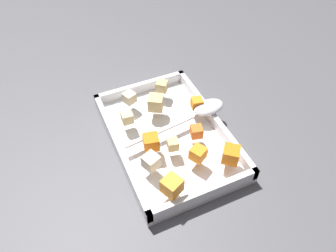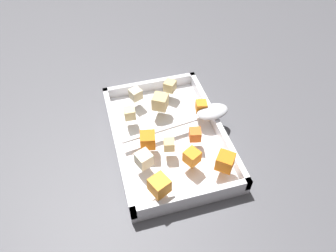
% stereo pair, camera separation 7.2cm
% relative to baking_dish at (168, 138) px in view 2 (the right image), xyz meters
% --- Properties ---
extents(ground_plane, '(4.00, 4.00, 0.00)m').
position_rel_baking_dish_xyz_m(ground_plane, '(0.01, -0.02, -0.01)').
color(ground_plane, '#4C4C51').
extents(baking_dish, '(0.36, 0.24, 0.04)m').
position_rel_baking_dish_xyz_m(baking_dish, '(0.00, 0.00, 0.00)').
color(baking_dish, silver).
rests_on(baking_dish, ground_plane).
extents(carrot_chunk_back_center, '(0.03, 0.03, 0.02)m').
position_rel_baking_dish_xyz_m(carrot_chunk_back_center, '(0.04, 0.05, 0.04)').
color(carrot_chunk_back_center, orange).
rests_on(carrot_chunk_back_center, baking_dish).
extents(carrot_chunk_corner_se, '(0.04, 0.04, 0.03)m').
position_rel_baking_dish_xyz_m(carrot_chunk_corner_se, '(0.03, -0.05, 0.05)').
color(carrot_chunk_corner_se, orange).
rests_on(carrot_chunk_corner_se, baking_dish).
extents(carrot_chunk_center, '(0.05, 0.05, 0.03)m').
position_rel_baking_dish_xyz_m(carrot_chunk_center, '(0.13, 0.08, 0.05)').
color(carrot_chunk_center, orange).
rests_on(carrot_chunk_center, baking_dish).
extents(carrot_chunk_near_left, '(0.04, 0.04, 0.03)m').
position_rel_baking_dish_xyz_m(carrot_chunk_near_left, '(0.15, -0.06, 0.05)').
color(carrot_chunk_near_left, orange).
rests_on(carrot_chunk_near_left, baking_dish).
extents(carrot_chunk_front_center, '(0.04, 0.04, 0.03)m').
position_rel_baking_dish_xyz_m(carrot_chunk_front_center, '(0.10, 0.02, 0.04)').
color(carrot_chunk_front_center, orange).
rests_on(carrot_chunk_front_center, baking_dish).
extents(carrot_chunk_far_left, '(0.03, 0.03, 0.02)m').
position_rel_baking_dish_xyz_m(carrot_chunk_far_left, '(-0.04, 0.09, 0.04)').
color(carrot_chunk_far_left, orange).
rests_on(carrot_chunk_far_left, baking_dish).
extents(potato_chunk_heap_side, '(0.03, 0.03, 0.02)m').
position_rel_baking_dish_xyz_m(potato_chunk_heap_side, '(0.05, -0.01, 0.04)').
color(potato_chunk_heap_side, tan).
rests_on(potato_chunk_heap_side, baking_dish).
extents(potato_chunk_rim_edge, '(0.04, 0.04, 0.03)m').
position_rel_baking_dish_xyz_m(potato_chunk_rim_edge, '(-0.13, 0.04, 0.04)').
color(potato_chunk_rim_edge, tan).
rests_on(potato_chunk_rim_edge, baking_dish).
extents(potato_chunk_heap_top, '(0.05, 0.05, 0.03)m').
position_rel_baking_dish_xyz_m(potato_chunk_heap_top, '(-0.07, 0.00, 0.05)').
color(potato_chunk_heap_top, tan).
rests_on(potato_chunk_heap_top, baking_dish).
extents(potato_chunk_under_handle, '(0.04, 0.04, 0.03)m').
position_rel_baking_dish_xyz_m(potato_chunk_under_handle, '(0.08, -0.07, 0.04)').
color(potato_chunk_under_handle, beige).
rests_on(potato_chunk_under_handle, baking_dish).
extents(potato_chunk_near_spoon, '(0.03, 0.03, 0.03)m').
position_rel_baking_dish_xyz_m(potato_chunk_near_spoon, '(-0.12, -0.05, 0.04)').
color(potato_chunk_near_spoon, beige).
rests_on(potato_chunk_near_spoon, baking_dish).
extents(potato_chunk_mid_right, '(0.03, 0.03, 0.02)m').
position_rel_baking_dish_xyz_m(potato_chunk_mid_right, '(-0.06, -0.07, 0.04)').
color(potato_chunk_mid_right, '#E0CC89').
rests_on(potato_chunk_mid_right, baking_dish).
extents(serving_spoon, '(0.06, 0.25, 0.02)m').
position_rel_baking_dish_xyz_m(serving_spoon, '(-0.01, 0.10, 0.04)').
color(serving_spoon, silver).
rests_on(serving_spoon, baking_dish).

